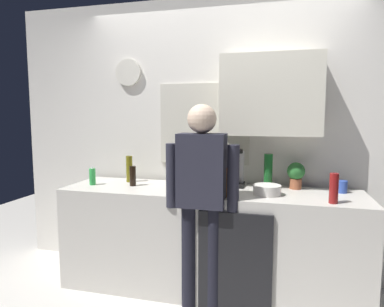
{
  "coord_description": "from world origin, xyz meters",
  "views": [
    {
      "loc": [
        0.57,
        -2.5,
        1.52
      ],
      "look_at": [
        -0.14,
        0.25,
        1.2
      ],
      "focal_mm": 32.05,
      "sensor_mm": 36.0,
      "label": 1
    }
  ],
  "objects_px": {
    "cup_terracotta_mug": "(179,187)",
    "mixing_bowl": "(267,190)",
    "bottle_olive_oil": "(129,169)",
    "potted_plant": "(296,174)",
    "bottle_red_vinegar": "(334,188)",
    "bottle_green_wine": "(268,171)",
    "cup_blue_mug": "(342,187)",
    "dish_soap": "(92,176)",
    "person_at_sink": "(202,190)",
    "bottle_clear_soda": "(200,170)",
    "coffee_maker": "(233,169)",
    "bottle_amber_beer": "(224,182)",
    "bottle_dark_sauce": "(133,176)"
  },
  "relations": [
    {
      "from": "cup_terracotta_mug",
      "to": "mixing_bowl",
      "type": "xyz_separation_m",
      "value": [
        0.7,
        0.11,
        -0.01
      ]
    },
    {
      "from": "bottle_olive_oil",
      "to": "potted_plant",
      "type": "distance_m",
      "value": 1.52
    },
    {
      "from": "cup_terracotta_mug",
      "to": "bottle_red_vinegar",
      "type": "bearing_deg",
      "value": -1.72
    },
    {
      "from": "bottle_green_wine",
      "to": "cup_blue_mug",
      "type": "bearing_deg",
      "value": -3.82
    },
    {
      "from": "dish_soap",
      "to": "bottle_olive_oil",
      "type": "bearing_deg",
      "value": 38.56
    },
    {
      "from": "bottle_olive_oil",
      "to": "person_at_sink",
      "type": "bearing_deg",
      "value": -29.41
    },
    {
      "from": "cup_blue_mug",
      "to": "bottle_green_wine",
      "type": "bearing_deg",
      "value": 176.18
    },
    {
      "from": "bottle_clear_soda",
      "to": "person_at_sink",
      "type": "relative_size",
      "value": 0.17
    },
    {
      "from": "mixing_bowl",
      "to": "bottle_red_vinegar",
      "type": "bearing_deg",
      "value": -17.5
    },
    {
      "from": "potted_plant",
      "to": "bottle_olive_oil",
      "type": "bearing_deg",
      "value": -177.22
    },
    {
      "from": "bottle_red_vinegar",
      "to": "cup_terracotta_mug",
      "type": "bearing_deg",
      "value": 178.28
    },
    {
      "from": "coffee_maker",
      "to": "cup_blue_mug",
      "type": "xyz_separation_m",
      "value": [
        0.9,
        -0.06,
        -0.1
      ]
    },
    {
      "from": "bottle_red_vinegar",
      "to": "cup_terracotta_mug",
      "type": "height_order",
      "value": "bottle_red_vinegar"
    },
    {
      "from": "bottle_amber_beer",
      "to": "bottle_olive_oil",
      "type": "distance_m",
      "value": 1.04
    },
    {
      "from": "bottle_olive_oil",
      "to": "mixing_bowl",
      "type": "height_order",
      "value": "bottle_olive_oil"
    },
    {
      "from": "person_at_sink",
      "to": "coffee_maker",
      "type": "bearing_deg",
      "value": 76.2
    },
    {
      "from": "mixing_bowl",
      "to": "coffee_maker",
      "type": "bearing_deg",
      "value": 136.66
    },
    {
      "from": "bottle_amber_beer",
      "to": "cup_blue_mug",
      "type": "relative_size",
      "value": 2.3
    },
    {
      "from": "bottle_green_wine",
      "to": "dish_soap",
      "type": "bearing_deg",
      "value": -170.34
    },
    {
      "from": "bottle_dark_sauce",
      "to": "bottle_olive_oil",
      "type": "height_order",
      "value": "bottle_olive_oil"
    },
    {
      "from": "bottle_dark_sauce",
      "to": "dish_soap",
      "type": "xyz_separation_m",
      "value": [
        -0.37,
        -0.05,
        -0.01
      ]
    },
    {
      "from": "bottle_amber_beer",
      "to": "dish_soap",
      "type": "distance_m",
      "value": 1.25
    },
    {
      "from": "bottle_amber_beer",
      "to": "person_at_sink",
      "type": "relative_size",
      "value": 0.14
    },
    {
      "from": "cup_terracotta_mug",
      "to": "bottle_green_wine",
      "type": "bearing_deg",
      "value": 28.96
    },
    {
      "from": "bottle_dark_sauce",
      "to": "bottle_clear_soda",
      "type": "height_order",
      "value": "bottle_clear_soda"
    },
    {
      "from": "bottle_olive_oil",
      "to": "bottle_clear_soda",
      "type": "xyz_separation_m",
      "value": [
        0.69,
        0.01,
        0.01
      ]
    },
    {
      "from": "mixing_bowl",
      "to": "potted_plant",
      "type": "bearing_deg",
      "value": 51.69
    },
    {
      "from": "bottle_red_vinegar",
      "to": "dish_soap",
      "type": "height_order",
      "value": "bottle_red_vinegar"
    },
    {
      "from": "person_at_sink",
      "to": "cup_blue_mug",
      "type": "bearing_deg",
      "value": 27.5
    },
    {
      "from": "bottle_red_vinegar",
      "to": "mixing_bowl",
      "type": "bearing_deg",
      "value": 162.5
    },
    {
      "from": "coffee_maker",
      "to": "bottle_olive_oil",
      "type": "relative_size",
      "value": 1.32
    },
    {
      "from": "bottle_dark_sauce",
      "to": "bottle_red_vinegar",
      "type": "height_order",
      "value": "bottle_red_vinegar"
    },
    {
      "from": "bottle_green_wine",
      "to": "bottle_amber_beer",
      "type": "bearing_deg",
      "value": -126.9
    },
    {
      "from": "bottle_amber_beer",
      "to": "cup_blue_mug",
      "type": "distance_m",
      "value": 0.99
    },
    {
      "from": "bottle_dark_sauce",
      "to": "mixing_bowl",
      "type": "bearing_deg",
      "value": -2.71
    },
    {
      "from": "coffee_maker",
      "to": "bottle_dark_sauce",
      "type": "height_order",
      "value": "coffee_maker"
    },
    {
      "from": "bottle_amber_beer",
      "to": "bottle_dark_sauce",
      "type": "distance_m",
      "value": 0.89
    },
    {
      "from": "mixing_bowl",
      "to": "potted_plant",
      "type": "distance_m",
      "value": 0.38
    },
    {
      "from": "bottle_dark_sauce",
      "to": "cup_blue_mug",
      "type": "relative_size",
      "value": 1.8
    },
    {
      "from": "bottle_amber_beer",
      "to": "person_at_sink",
      "type": "bearing_deg",
      "value": -151.47
    },
    {
      "from": "bottle_olive_oil",
      "to": "coffee_maker",
      "type": "bearing_deg",
      "value": 4.46
    },
    {
      "from": "bottle_green_wine",
      "to": "bottle_red_vinegar",
      "type": "height_order",
      "value": "bottle_green_wine"
    },
    {
      "from": "cup_blue_mug",
      "to": "dish_soap",
      "type": "bearing_deg",
      "value": -174.02
    },
    {
      "from": "bottle_clear_soda",
      "to": "mixing_bowl",
      "type": "height_order",
      "value": "bottle_clear_soda"
    },
    {
      "from": "cup_blue_mug",
      "to": "mixing_bowl",
      "type": "xyz_separation_m",
      "value": [
        -0.59,
        -0.23,
        -0.01
      ]
    },
    {
      "from": "bottle_clear_soda",
      "to": "mixing_bowl",
      "type": "distance_m",
      "value": 0.65
    },
    {
      "from": "cup_terracotta_mug",
      "to": "potted_plant",
      "type": "height_order",
      "value": "potted_plant"
    },
    {
      "from": "cup_terracotta_mug",
      "to": "cup_blue_mug",
      "type": "relative_size",
      "value": 0.92
    },
    {
      "from": "bottle_dark_sauce",
      "to": "mixing_bowl",
      "type": "distance_m",
      "value": 1.19
    },
    {
      "from": "potted_plant",
      "to": "person_at_sink",
      "type": "height_order",
      "value": "person_at_sink"
    }
  ]
}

